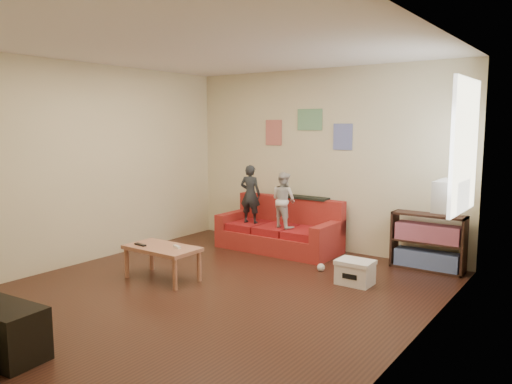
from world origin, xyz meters
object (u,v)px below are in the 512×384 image
Objects in this scene: sofa at (281,232)px; coffee_table at (162,251)px; child_a at (250,194)px; file_box at (355,272)px; child_b at (284,200)px; bookshelf at (428,245)px.

coffee_table is at bearing -100.23° from sofa.
file_box is at bearing 148.71° from child_a.
sofa is 0.74m from child_a.
child_b is 1.93× the size of file_box.
child_a is 0.97× the size of bookshelf.
child_a is 0.97× the size of coffee_table.
child_a is 2.11× the size of file_box.
bookshelf is at bearing 5.23° from sofa.
file_box is (-0.52, -1.10, -0.18)m from bookshelf.
child_a reaches higher than sofa.
child_b is (0.60, 0.00, -0.04)m from child_a.
sofa is at bearing -171.80° from child_a.
file_box is (2.00, 1.18, -0.20)m from coffee_table.
sofa is at bearing 150.78° from file_box.
child_a reaches higher than bookshelf.
coffee_table is 0.99× the size of bookshelf.
child_a is at bearing 14.57° from child_b.
child_b is at bearing 168.46° from child_a.
sofa reaches higher than file_box.
bookshelf is (1.99, 0.36, -0.46)m from child_b.
sofa is 2.14m from bookshelf.
bookshelf reaches higher than file_box.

